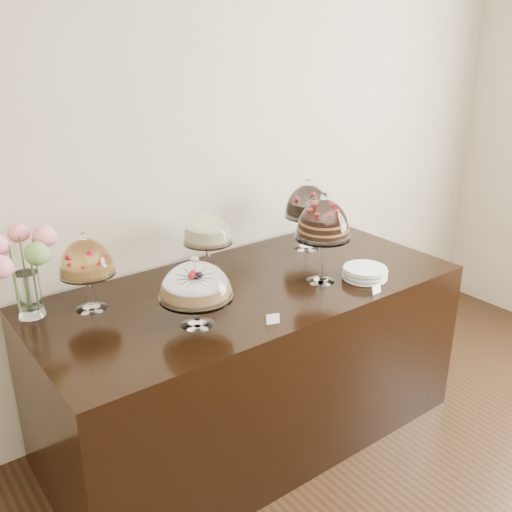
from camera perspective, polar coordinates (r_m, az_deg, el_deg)
wall_back at (r=3.21m, az=-5.55°, el=10.42°), size 5.00×0.04×3.00m
display_counter at (r=3.14m, az=-0.56°, el=-10.50°), size 2.20×1.00×0.90m
cake_stand_sugar_sponge at (r=2.48m, az=-6.05°, el=-2.77°), size 0.33×0.33×0.33m
cake_stand_choco_layer at (r=2.89m, az=6.73°, el=3.33°), size 0.28×0.28×0.48m
cake_stand_cheesecake at (r=3.05m, az=-4.88°, el=2.48°), size 0.27×0.27×0.35m
cake_stand_dark_choco at (r=3.36m, az=5.21°, el=5.19°), size 0.27×0.27×0.42m
cake_stand_fruit_tart at (r=2.71m, az=-16.61°, el=-0.49°), size 0.25×0.25×0.38m
flower_vase at (r=2.72m, az=-22.25°, el=-0.73°), size 0.32×0.27×0.42m
plate_stack at (r=3.05m, az=10.83°, el=-1.68°), size 0.23×0.23×0.06m
price_card_left at (r=2.55m, az=1.70°, el=-6.31°), size 0.06×0.03×0.04m
price_card_right at (r=2.89m, az=11.95°, el=-3.26°), size 0.06×0.02×0.04m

